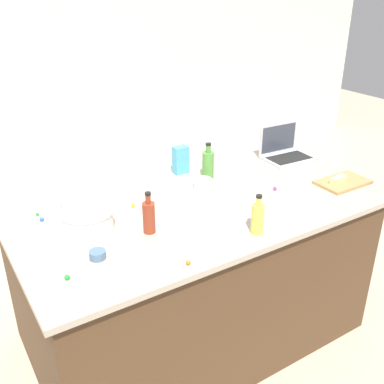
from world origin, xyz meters
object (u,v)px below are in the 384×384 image
at_px(laptop, 285,151).
at_px(bottle_oil, 258,218).
at_px(mixing_bowl_large, 88,220).
at_px(ramekin_medium, 98,255).
at_px(ramekin_small, 54,206).
at_px(ramekin_wide, 203,183).
at_px(butter_stick_left, 338,180).
at_px(cutting_board, 343,182).
at_px(candy_bag, 181,160).
at_px(bottle_soy, 149,216).
at_px(bottle_olive, 208,164).

distance_m(laptop, bottle_oil, 1.01).
distance_m(mixing_bowl_large, ramekin_medium, 0.25).
relative_size(ramekin_small, ramekin_wide, 0.67).
distance_m(butter_stick_left, ramekin_medium, 1.44).
bearing_deg(cutting_board, mixing_bowl_large, 169.13).
distance_m(ramekin_small, candy_bag, 0.80).
bearing_deg(ramekin_small, bottle_oil, -45.47).
bearing_deg(mixing_bowl_large, laptop, 8.30).
distance_m(mixing_bowl_large, candy_bag, 0.81).
relative_size(bottle_soy, bottle_oil, 1.05).
bearing_deg(bottle_olive, ramekin_wide, -134.99).
bearing_deg(ramekin_medium, butter_stick_left, -1.35).
relative_size(bottle_oil, butter_stick_left, 1.77).
distance_m(bottle_oil, butter_stick_left, 0.75).
xyz_separation_m(bottle_oil, candy_bag, (0.06, 0.80, 0.01)).
bearing_deg(candy_bag, ramekin_small, -175.92).
height_order(bottle_oil, ramekin_wide, bottle_oil).
relative_size(butter_stick_left, ramekin_small, 1.57).
relative_size(bottle_olive, butter_stick_left, 1.95).
bearing_deg(ramekin_small, ramekin_medium, -87.83).
bearing_deg(laptop, candy_bag, 167.68).
xyz_separation_m(mixing_bowl_large, bottle_olive, (0.83, 0.22, 0.03)).
xyz_separation_m(mixing_bowl_large, candy_bag, (0.73, 0.36, 0.03)).
bearing_deg(ramekin_medium, bottle_soy, 15.07).
distance_m(bottle_soy, ramekin_small, 0.57).
xyz_separation_m(bottle_oil, ramekin_wide, (0.06, 0.55, -0.05)).
bearing_deg(laptop, bottle_oil, -139.97).
height_order(ramekin_small, ramekin_wide, ramekin_wide).
bearing_deg(bottle_olive, ramekin_small, 174.43).
xyz_separation_m(butter_stick_left, ramekin_medium, (-1.44, 0.03, -0.02)).
distance_m(cutting_board, ramekin_wide, 0.81).
distance_m(cutting_board, ramekin_small, 1.62).
height_order(cutting_board, ramekin_small, ramekin_small).
relative_size(bottle_olive, ramekin_medium, 2.99).
xyz_separation_m(bottle_soy, butter_stick_left, (1.16, -0.11, -0.05)).
height_order(bottle_oil, ramekin_medium, bottle_oil).
height_order(bottle_soy, cutting_board, bottle_soy).
relative_size(butter_stick_left, candy_bag, 0.65).
distance_m(cutting_board, ramekin_medium, 1.49).
height_order(laptop, butter_stick_left, laptop).
bearing_deg(bottle_oil, candy_bag, 85.39).
bearing_deg(cutting_board, bottle_olive, 140.96).
bearing_deg(ramekin_small, bottle_soy, -56.68).
bearing_deg(ramekin_wide, cutting_board, -28.44).
height_order(mixing_bowl_large, bottle_oil, bottle_oil).
distance_m(laptop, bottle_soy, 1.25).
height_order(laptop, bottle_olive, laptop).
relative_size(bottle_soy, butter_stick_left, 1.87).
bearing_deg(mixing_bowl_large, ramekin_medium, -101.76).
relative_size(laptop, ramekin_small, 4.57).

